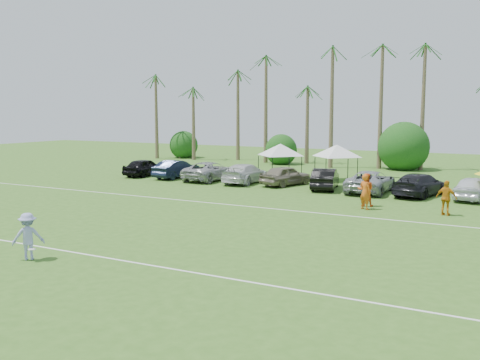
% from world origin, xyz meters
% --- Properties ---
extents(ground, '(120.00, 120.00, 0.00)m').
position_xyz_m(ground, '(0.00, 0.00, 0.00)').
color(ground, '#37621D').
rests_on(ground, ground).
extents(field_lines, '(80.00, 12.10, 0.01)m').
position_xyz_m(field_lines, '(0.00, 8.00, 0.01)').
color(field_lines, white).
rests_on(field_lines, ground).
extents(palm_tree_0, '(2.40, 2.40, 8.90)m').
position_xyz_m(palm_tree_0, '(-22.00, 38.00, 7.48)').
color(palm_tree_0, brown).
rests_on(palm_tree_0, ground).
extents(palm_tree_1, '(2.40, 2.40, 9.90)m').
position_xyz_m(palm_tree_1, '(-17.00, 38.00, 8.35)').
color(palm_tree_1, brown).
rests_on(palm_tree_1, ground).
extents(palm_tree_2, '(2.40, 2.40, 10.90)m').
position_xyz_m(palm_tree_2, '(-12.00, 38.00, 9.21)').
color(palm_tree_2, brown).
rests_on(palm_tree_2, ground).
extents(palm_tree_3, '(2.40, 2.40, 11.90)m').
position_xyz_m(palm_tree_3, '(-8.00, 38.00, 10.06)').
color(palm_tree_3, brown).
rests_on(palm_tree_3, ground).
extents(palm_tree_4, '(2.40, 2.40, 8.90)m').
position_xyz_m(palm_tree_4, '(-4.00, 38.00, 7.48)').
color(palm_tree_4, brown).
rests_on(palm_tree_4, ground).
extents(palm_tree_5, '(2.40, 2.40, 9.90)m').
position_xyz_m(palm_tree_5, '(0.00, 38.00, 8.35)').
color(palm_tree_5, brown).
rests_on(palm_tree_5, ground).
extents(palm_tree_6, '(2.40, 2.40, 10.90)m').
position_xyz_m(palm_tree_6, '(4.00, 38.00, 9.21)').
color(palm_tree_6, brown).
rests_on(palm_tree_6, ground).
extents(palm_tree_7, '(2.40, 2.40, 11.90)m').
position_xyz_m(palm_tree_7, '(8.00, 38.00, 10.06)').
color(palm_tree_7, brown).
rests_on(palm_tree_7, ground).
extents(bush_tree_0, '(4.00, 4.00, 4.00)m').
position_xyz_m(bush_tree_0, '(-19.00, 39.00, 1.80)').
color(bush_tree_0, brown).
rests_on(bush_tree_0, ground).
extents(bush_tree_1, '(4.00, 4.00, 4.00)m').
position_xyz_m(bush_tree_1, '(-6.00, 39.00, 1.80)').
color(bush_tree_1, brown).
rests_on(bush_tree_1, ground).
extents(bush_tree_2, '(4.00, 4.00, 4.00)m').
position_xyz_m(bush_tree_2, '(6.00, 39.00, 1.80)').
color(bush_tree_2, brown).
rests_on(bush_tree_2, ground).
extents(sideline_player_a, '(0.84, 0.72, 1.96)m').
position_xyz_m(sideline_player_a, '(8.26, 16.27, 0.98)').
color(sideline_player_a, '#D65D17').
rests_on(sideline_player_a, ground).
extents(sideline_player_b, '(1.06, 0.92, 1.89)m').
position_xyz_m(sideline_player_b, '(8.03, 17.25, 0.94)').
color(sideline_player_b, '#E65419').
rests_on(sideline_player_b, ground).
extents(sideline_player_c, '(1.14, 0.65, 1.84)m').
position_xyz_m(sideline_player_c, '(12.44, 16.54, 0.92)').
color(sideline_player_c, orange).
rests_on(sideline_player_c, ground).
extents(canopy_tent_left, '(4.05, 4.05, 3.28)m').
position_xyz_m(canopy_tent_left, '(-1.29, 26.35, 2.81)').
color(canopy_tent_left, black).
rests_on(canopy_tent_left, ground).
extents(canopy_tent_right, '(4.04, 4.04, 3.27)m').
position_xyz_m(canopy_tent_right, '(3.01, 27.42, 2.80)').
color(canopy_tent_right, black).
rests_on(canopy_tent_right, ground).
extents(frisbee_player, '(1.25, 1.25, 1.73)m').
position_xyz_m(frisbee_player, '(0.10, 0.51, 0.87)').
color(frisbee_player, '#9BA0DC').
rests_on(frisbee_player, ground).
extents(parked_car_0, '(1.73, 4.28, 1.46)m').
position_xyz_m(parked_car_0, '(-12.06, 22.75, 0.73)').
color(parked_car_0, black).
rests_on(parked_car_0, ground).
extents(parked_car_1, '(1.90, 4.53, 1.46)m').
position_xyz_m(parked_car_1, '(-8.89, 22.82, 0.73)').
color(parked_car_1, black).
rests_on(parked_car_1, ground).
extents(parked_car_2, '(2.55, 5.30, 1.46)m').
position_xyz_m(parked_car_2, '(-5.73, 22.84, 0.73)').
color(parked_car_2, '#9FA0A2').
rests_on(parked_car_2, ground).
extents(parked_car_3, '(2.10, 5.04, 1.46)m').
position_xyz_m(parked_car_3, '(-2.56, 22.76, 0.73)').
color(parked_car_3, silver).
rests_on(parked_car_3, ground).
extents(parked_car_4, '(3.00, 4.60, 1.46)m').
position_xyz_m(parked_car_4, '(0.61, 23.02, 0.73)').
color(parked_car_4, gray).
rests_on(parked_car_4, ground).
extents(parked_car_5, '(2.46, 4.65, 1.46)m').
position_xyz_m(parked_car_5, '(3.77, 22.57, 0.73)').
color(parked_car_5, black).
rests_on(parked_car_5, ground).
extents(parked_car_6, '(2.43, 5.24, 1.46)m').
position_xyz_m(parked_car_6, '(6.94, 22.55, 0.73)').
color(parked_car_6, '#999DA2').
rests_on(parked_car_6, ground).
extents(parked_car_7, '(3.20, 5.36, 1.46)m').
position_xyz_m(parked_car_7, '(10.10, 22.59, 0.73)').
color(parked_car_7, black).
rests_on(parked_car_7, ground).
extents(parked_car_8, '(2.33, 4.48, 1.46)m').
position_xyz_m(parked_car_8, '(13.27, 22.54, 0.73)').
color(parked_car_8, white).
rests_on(parked_car_8, ground).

